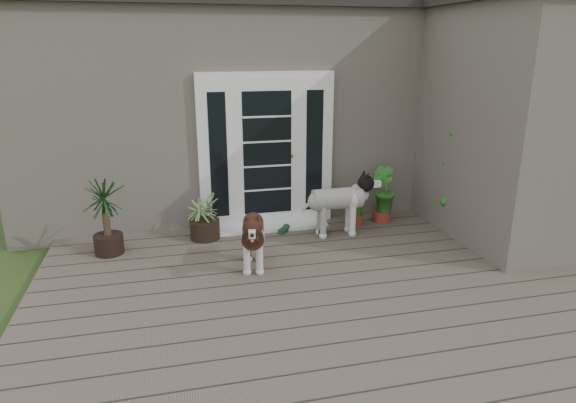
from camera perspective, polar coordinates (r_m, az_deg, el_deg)
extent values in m
cube|color=#6B5B4C|center=(5.46, 4.43, -10.48)|extent=(6.20, 4.60, 0.12)
cube|color=#665E54|center=(9.03, -3.78, 10.56)|extent=(7.40, 4.00, 3.10)
cube|color=#2D2826|center=(8.99, -4.00, 21.06)|extent=(7.60, 4.20, 0.20)
cube|color=#665E54|center=(7.29, 24.31, 7.48)|extent=(1.60, 2.40, 3.10)
cube|color=white|center=(7.06, -2.43, 5.78)|extent=(1.90, 0.14, 2.15)
cube|color=white|center=(7.15, -2.01, -2.80)|extent=(1.60, 0.40, 0.05)
imported|color=#1A5D1E|center=(7.27, 7.62, -0.52)|extent=(0.60, 0.60, 0.55)
imported|color=#1C6320|center=(7.45, 10.68, -0.05)|extent=(0.52, 0.52, 0.60)
imported|color=#1B6020|center=(7.76, 16.40, 0.04)|extent=(0.48, 0.48, 0.55)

